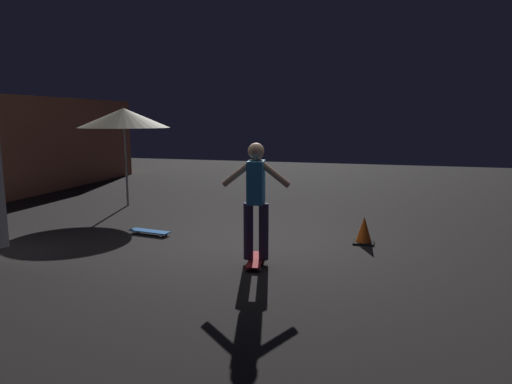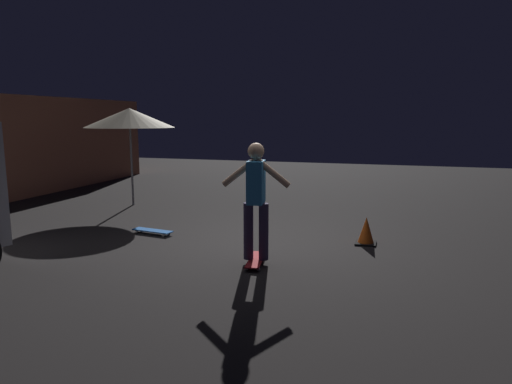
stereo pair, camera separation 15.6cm
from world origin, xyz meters
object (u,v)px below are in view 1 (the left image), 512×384
Objects in this scene: patio_umbrella at (124,118)px; skateboard_ridden at (256,260)px; traffic_cone at (364,231)px; skateboard_spare at (150,231)px; skater at (256,193)px.

patio_umbrella is 2.88× the size of skateboard_ridden.
patio_umbrella is 5.74m from skateboard_ridden.
traffic_cone is at bearing -43.49° from skateboard_ridden.
traffic_cone is (0.45, -3.74, 0.16)m from skateboard_spare.
patio_umbrella is at bearing 50.53° from skater.
skateboard_ridden is 1.74× the size of traffic_cone.
skateboard_spare is at bearing -141.55° from patio_umbrella.
skater is at bearing 90.00° from skateboard_ridden.
skateboard_spare is 0.48× the size of skater.
skater is at bearing -129.47° from patio_umbrella.
skater is (-1.08, -2.29, 0.98)m from skateboard_spare.
skateboard_ridden is at bearing 136.51° from traffic_cone.
skateboard_spare is at bearing 64.79° from skateboard_ridden.
skater is 3.63× the size of traffic_cone.
patio_umbrella is 5.47m from skater.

